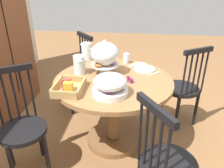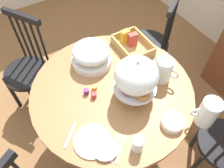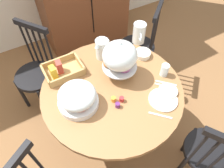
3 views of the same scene
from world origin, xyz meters
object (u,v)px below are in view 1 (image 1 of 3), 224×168
at_px(windsor_chair_near_window, 22,129).
at_px(milk_pitcher, 79,65).
at_px(cereal_basket, 69,88).
at_px(cereal_bowl, 101,61).
at_px(windsor_chair_far_side, 77,75).
at_px(drinking_glass, 126,58).
at_px(dining_table, 113,100).
at_px(china_plate_small, 140,65).
at_px(windsor_chair_facing_door, 183,89).
at_px(china_plate_large, 144,69).
at_px(pastry_stand_with_dome, 105,55).
at_px(fruit_platter_covered, 110,85).
at_px(orange_juice_pitcher, 87,52).
at_px(windsor_chair_by_cabinet, 166,165).

distance_m(windsor_chair_near_window, milk_pitcher, 0.78).
distance_m(cereal_basket, cereal_bowl, 0.72).
bearing_deg(windsor_chair_far_side, drinking_glass, -109.67).
height_order(dining_table, china_plate_small, china_plate_small).
distance_m(milk_pitcher, china_plate_small, 0.66).
relative_size(milk_pitcher, cereal_bowl, 1.35).
xyz_separation_m(milk_pitcher, cereal_bowl, (0.32, -0.17, -0.06)).
distance_m(cereal_basket, china_plate_small, 0.88).
bearing_deg(drinking_glass, china_plate_small, -117.97).
bearing_deg(windsor_chair_facing_door, cereal_bowl, 90.99).
xyz_separation_m(china_plate_large, cereal_bowl, (0.14, 0.48, 0.02)).
bearing_deg(windsor_chair_facing_door, pastry_stand_with_dome, 110.27).
distance_m(windsor_chair_facing_door, fruit_platter_covered, 1.10).
distance_m(fruit_platter_covered, orange_juice_pitcher, 0.87).
distance_m(windsor_chair_by_cabinet, pastry_stand_with_dome, 1.13).
bearing_deg(drinking_glass, china_plate_large, -129.13).
xyz_separation_m(cereal_basket, cereal_bowl, (0.70, -0.16, -0.01)).
bearing_deg(windsor_chair_far_side, cereal_basket, -168.14).
bearing_deg(fruit_platter_covered, windsor_chair_by_cabinet, -135.24).
bearing_deg(drinking_glass, fruit_platter_covered, 173.53).
relative_size(windsor_chair_near_window, windsor_chair_far_side, 1.00).
relative_size(dining_table, orange_juice_pitcher, 5.74).
bearing_deg(milk_pitcher, fruit_platter_covered, -137.62).
xyz_separation_m(windsor_chair_by_cabinet, fruit_platter_covered, (0.45, 0.44, 0.37)).
distance_m(windsor_chair_by_cabinet, cereal_bowl, 1.36).
xyz_separation_m(china_plate_small, cereal_bowl, (0.06, 0.43, 0.01)).
relative_size(cereal_bowl, drinking_glass, 1.27).
relative_size(china_plate_large, cereal_bowl, 1.57).
bearing_deg(cereal_bowl, windsor_chair_facing_door, -89.01).
bearing_deg(fruit_platter_covered, cereal_bowl, 14.99).
relative_size(windsor_chair_near_window, windsor_chair_facing_door, 1.00).
height_order(fruit_platter_covered, orange_juice_pitcher, orange_juice_pitcher).
relative_size(windsor_chair_near_window, orange_juice_pitcher, 4.97).
xyz_separation_m(milk_pitcher, china_plate_small, (0.25, -0.60, -0.07)).
distance_m(pastry_stand_with_dome, cereal_bowl, 0.35).
relative_size(cereal_basket, china_plate_large, 1.44).
relative_size(pastry_stand_with_dome, milk_pitcher, 1.81).
relative_size(windsor_chair_by_cabinet, windsor_chair_far_side, 1.00).
xyz_separation_m(pastry_stand_with_dome, china_plate_small, (0.23, -0.35, -0.18)).
height_order(windsor_chair_facing_door, pastry_stand_with_dome, pastry_stand_with_dome).
distance_m(pastry_stand_with_dome, fruit_platter_covered, 0.44).
height_order(windsor_chair_near_window, china_plate_large, windsor_chair_near_window).
xyz_separation_m(windsor_chair_near_window, drinking_glass, (0.91, -0.82, 0.34)).
height_order(windsor_chair_facing_door, china_plate_small, windsor_chair_facing_door).
relative_size(pastry_stand_with_dome, china_plate_large, 1.56).
bearing_deg(cereal_basket, windsor_chair_facing_door, -56.61).
bearing_deg(cereal_bowl, windsor_chair_by_cabinet, -151.29).
bearing_deg(china_plate_small, windsor_chair_by_cabinet, -169.59).
height_order(windsor_chair_near_window, pastry_stand_with_dome, pastry_stand_with_dome).
xyz_separation_m(dining_table, drinking_glass, (0.44, -0.09, 0.28)).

